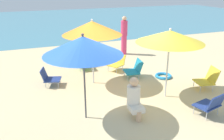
{
  "coord_description": "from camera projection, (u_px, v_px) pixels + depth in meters",
  "views": [
    {
      "loc": [
        -2.46,
        -5.64,
        3.0
      ],
      "look_at": [
        -0.24,
        0.24,
        0.7
      ],
      "focal_mm": 39.15,
      "sensor_mm": 36.0,
      "label": 1
    }
  ],
  "objects": [
    {
      "name": "umbrella_orange",
      "position": [
        92.0,
        28.0,
        7.05
      ],
      "size": [
        1.75,
        1.75,
        1.98
      ],
      "color": "silver",
      "rests_on": "ground_plane"
    },
    {
      "name": "umbrella_blue",
      "position": [
        83.0,
        46.0,
        5.11
      ],
      "size": [
        1.72,
        1.72,
        1.99
      ],
      "color": "#4C4C51",
      "rests_on": "ground_plane"
    },
    {
      "name": "beach_chair_f",
      "position": [
        135.0,
        69.0,
        7.99
      ],
      "size": [
        0.6,
        0.63,
        0.59
      ],
      "rotation": [
        0.0,
        0.0,
        3.0
      ],
      "color": "teal",
      "rests_on": "ground_plane"
    },
    {
      "name": "beach_chair_a",
      "position": [
        117.0,
        62.0,
        8.63
      ],
      "size": [
        0.7,
        0.67,
        0.55
      ],
      "rotation": [
        0.0,
        0.0,
        -2.59
      ],
      "color": "gold",
      "rests_on": "ground_plane"
    },
    {
      "name": "beach_chair_e",
      "position": [
        211.0,
        104.0,
        5.65
      ],
      "size": [
        0.67,
        0.64,
        0.61
      ],
      "rotation": [
        0.0,
        0.0,
        1.82
      ],
      "color": "navy",
      "rests_on": "ground_plane"
    },
    {
      "name": "person_a",
      "position": [
        124.0,
        35.0,
        10.38
      ],
      "size": [
        0.28,
        0.28,
        1.63
      ],
      "rotation": [
        0.0,
        0.0,
        0.78
      ],
      "color": "#DB3866",
      "rests_on": "ground_plane"
    },
    {
      "name": "person_b",
      "position": [
        134.0,
        97.0,
        5.65
      ],
      "size": [
        0.33,
        0.56,
        0.95
      ],
      "rotation": [
        0.0,
        0.0,
        4.65
      ],
      "color": "silver",
      "rests_on": "ground_plane"
    },
    {
      "name": "sea_water",
      "position": [
        52.0,
        21.0,
        19.26
      ],
      "size": [
        40.0,
        16.0,
        0.01
      ],
      "primitive_type": "cube",
      "color": "teal",
      "rests_on": "ground_plane"
    },
    {
      "name": "beach_chair_b",
      "position": [
        84.0,
        61.0,
        8.79
      ],
      "size": [
        0.52,
        0.61,
        0.61
      ],
      "rotation": [
        0.0,
        0.0,
        -1.62
      ],
      "color": "#33934C",
      "rests_on": "ground_plane"
    },
    {
      "name": "beach_chair_c",
      "position": [
        49.0,
        77.0,
        7.35
      ],
      "size": [
        0.66,
        0.6,
        0.54
      ],
      "rotation": [
        0.0,
        0.0,
        -0.31
      ],
      "color": "navy",
      "rests_on": "ground_plane"
    },
    {
      "name": "ground_plane",
      "position": [
        123.0,
        95.0,
        6.8
      ],
      "size": [
        40.0,
        40.0,
        0.0
      ],
      "primitive_type": "plane",
      "color": "#D3BC8C"
    },
    {
      "name": "swim_ring",
      "position": [
        163.0,
        76.0,
        8.07
      ],
      "size": [
        0.55,
        0.55,
        0.09
      ],
      "primitive_type": "torus",
      "color": "#238CD8",
      "rests_on": "ground_plane"
    },
    {
      "name": "beach_chair_d",
      "position": [
        208.0,
        79.0,
        7.1
      ],
      "size": [
        0.66,
        0.6,
        0.65
      ],
      "rotation": [
        0.0,
        0.0,
        -3.34
      ],
      "color": "gold",
      "rests_on": "ground_plane"
    },
    {
      "name": "umbrella_yellow",
      "position": [
        170.0,
        37.0,
        6.18
      ],
      "size": [
        1.75,
        1.75,
        1.89
      ],
      "color": "silver",
      "rests_on": "ground_plane"
    }
  ]
}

